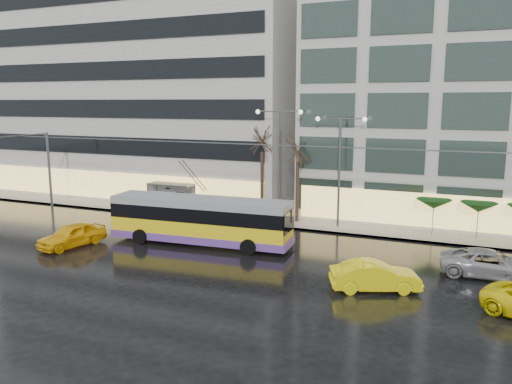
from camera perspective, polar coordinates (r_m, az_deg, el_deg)
The scene contains 19 objects.
ground at distance 32.59m, azimuth -7.43°, elevation -7.30°, with size 140.00×140.00×0.00m, color black.
sidewalk at distance 44.15m, azimuth 3.95°, elevation -2.47°, with size 80.00×10.00×0.15m, color gray.
kerb at distance 39.62m, azimuth 1.65°, elevation -3.93°, with size 80.00×0.10×0.15m, color slate.
building_left at distance 55.74m, azimuth -12.32°, elevation 11.44°, with size 34.00×14.00×22.00m, color #BCB9B3.
trolleybus at distance 34.82m, azimuth -6.38°, elevation -3.39°, with size 12.92×5.21×5.92m.
catenary at distance 38.15m, azimuth -0.32°, elevation 1.93°, with size 42.24×5.12×7.00m.
bus_shelter at distance 45.26m, azimuth -9.95°, elevation 0.15°, with size 4.20×1.60×2.51m.
street_lamp_near at distance 40.23m, azimuth 2.59°, elevation 4.84°, with size 3.96×0.36×9.03m.
street_lamp_far at distance 38.84m, azimuth 9.55°, elevation 4.11°, with size 3.96×0.36×8.53m.
tree_a at distance 40.86m, azimuth 0.71°, elevation 6.48°, with size 3.20×3.20×8.40m.
tree_b at distance 40.08m, azimuth 4.82°, elevation 5.38°, with size 3.20×3.20×7.70m.
parasol_a at distance 38.58m, azimuth 19.65°, elevation -1.30°, with size 2.50×2.50×2.65m.
parasol_b at distance 38.56m, azimuth 24.10°, elevation -1.61°, with size 2.50×2.50×2.65m.
taxi_a at distance 36.48m, azimuth -20.28°, elevation -4.64°, with size 1.89×4.70×1.60m, color yellow.
taxi_b at distance 27.26m, azimuth 13.43°, elevation -9.34°, with size 1.63×4.67×1.54m, color #FFE90D.
sedan_silver at distance 31.42m, azimuth 25.25°, elevation -7.43°, with size 2.53×5.48×1.52m, color #9D9DA1.
pedestrian_a at distance 44.37m, azimuth -8.96°, elevation -0.54°, with size 1.26×1.27×2.19m.
pedestrian_b at distance 44.26m, azimuth -8.53°, elevation -1.19°, with size 1.03×0.87×1.87m.
pedestrian_c at distance 46.25m, azimuth -9.84°, elevation -0.50°, with size 1.25×0.99×2.11m.
Camera 1 is at (15.69, -26.84, 9.78)m, focal length 35.00 mm.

